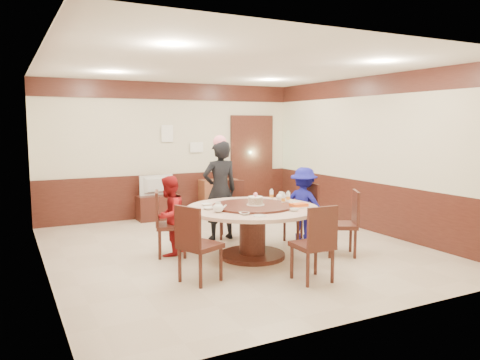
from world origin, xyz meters
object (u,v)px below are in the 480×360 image
person_blue (304,205)px  banquet_table (252,221)px  side_cabinet (218,196)px  thermos (219,171)px  person_standing (220,190)px  shrimp_platter (299,206)px  person_red (169,216)px  television (158,185)px  tv_stand (158,207)px  birthday_cake (255,201)px

person_blue → banquet_table: bearing=79.3°
side_cabinet → thermos: thermos is taller
person_standing → thermos: 2.32m
banquet_table → shrimp_platter: size_ratio=6.39×
person_red → person_standing: bearing=161.6°
shrimp_platter → television: bearing=104.7°
television → side_cabinet: television is taller
tv_stand → person_blue: bearing=-60.9°
person_blue → television: person_blue is taller
person_blue → television: (-1.60, 2.87, 0.09)m
birthday_cake → television: 3.36m
person_standing → television: 2.13m
side_cabinet → person_blue: bearing=-85.4°
tv_stand → television: television is taller
shrimp_platter → side_cabinet: 3.74m
person_standing → person_blue: 1.42m
banquet_table → shrimp_platter: 0.71m
television → shrimp_platter: bearing=99.5°
person_standing → side_cabinet: person_standing is taller
tv_stand → shrimp_platter: bearing=-75.3°
person_blue → tv_stand: bearing=-1.0°
banquet_table → tv_stand: size_ratio=2.25×
person_red → person_blue: person_blue is taller
person_red → thermos: person_red is taller
person_red → birthday_cake: person_red is taller
banquet_table → person_red: bearing=147.1°
tv_stand → side_cabinet: size_ratio=1.06×
banquet_table → person_standing: 1.25m
person_red → side_cabinet: bearing=-172.2°
birthday_cake → shrimp_platter: birthday_cake is taller
banquet_table → person_red: size_ratio=1.61×
birthday_cake → shrimp_platter: size_ratio=0.87×
person_standing → shrimp_platter: 1.67m
tv_stand → television: bearing=0.0°
person_standing → person_blue: (1.16, -0.79, -0.22)m
birthday_cake → shrimp_platter: bearing=-32.8°
person_standing → thermos: size_ratio=4.40×
banquet_table → person_blue: size_ratio=1.55×
shrimp_platter → tv_stand: 3.83m
person_standing → birthday_cake: 1.25m
person_standing → television: (-0.44, 2.08, -0.13)m
person_red → thermos: (2.03, 2.65, 0.35)m
thermos → person_blue: bearing=-86.0°
person_blue → television: 3.29m
birthday_cake → thermos: (0.96, 3.36, 0.10)m
birthday_cake → tv_stand: bearing=97.5°
birthday_cake → side_cabinet: 3.51m
person_red → shrimp_platter: person_red is taller
side_cabinet → tv_stand: bearing=-178.7°
shrimp_platter → tv_stand: size_ratio=0.35×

